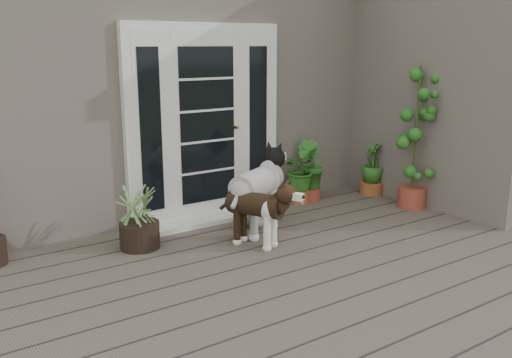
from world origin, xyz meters
TOP-DOWN VIEW (x-y plane):
  - deck at (0.00, 0.40)m, footprint 6.20×4.60m
  - house_main at (0.00, 4.65)m, footprint 7.40×4.00m
  - house_wing at (2.90, 1.50)m, footprint 1.60×2.40m
  - door_unit at (-0.20, 2.60)m, footprint 1.90×0.14m
  - door_step at (-0.20, 2.40)m, footprint 1.60×0.40m
  - brindle_dog at (-0.32, 1.44)m, footprint 0.61×0.80m
  - white_dog at (-0.09, 1.75)m, footprint 1.01×0.79m
  - spider_plant at (-1.27, 2.03)m, footprint 0.73×0.73m
  - herb_a at (1.00, 2.40)m, footprint 0.66×0.66m
  - herb_b at (1.17, 2.40)m, footprint 0.49×0.49m
  - herb_c at (2.02, 2.16)m, footprint 0.49×0.49m
  - sapling at (1.99, 1.47)m, footprint 0.53×0.53m
  - clog_left at (-0.08, 1.95)m, footprint 0.20×0.28m
  - clog_right at (0.15, 2.25)m, footprint 0.13×0.27m

SIDE VIEW (x-z plane):
  - deck at x=0.00m, z-range 0.00..0.12m
  - door_step at x=-0.20m, z-range 0.12..0.17m
  - clog_left at x=-0.08m, z-range 0.12..0.20m
  - clog_right at x=0.15m, z-range 0.12..0.20m
  - herb_c at x=2.02m, z-range 0.12..0.66m
  - herb_b at x=1.17m, z-range 0.12..0.67m
  - herb_a at x=1.00m, z-range 0.12..0.72m
  - brindle_dog at x=-0.32m, z-range 0.12..0.73m
  - spider_plant at x=-1.27m, z-range 0.12..0.81m
  - white_dog at x=-0.09m, z-range 0.12..0.90m
  - sapling at x=1.99m, z-range 0.12..1.88m
  - door_unit at x=-0.20m, z-range 0.12..2.27m
  - house_main at x=0.00m, z-range 0.00..3.10m
  - house_wing at x=2.90m, z-range 0.00..3.10m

